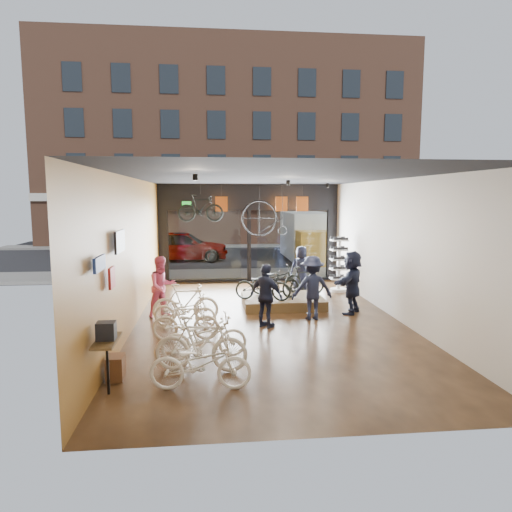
{
  "coord_description": "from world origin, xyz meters",
  "views": [
    {
      "loc": [
        -1.54,
        -11.8,
        3.31
      ],
      "look_at": [
        -0.19,
        1.4,
        1.59
      ],
      "focal_mm": 32.0,
      "sensor_mm": 36.0,
      "label": 1
    }
  ],
  "objects": [
    {
      "name": "jersey_mid",
      "position": [
        1.16,
        5.2,
        3.05
      ],
      "size": [
        0.45,
        0.03,
        0.55
      ],
      "primitive_type": "cube",
      "color": "#CC5919",
      "rests_on": "ceiling"
    },
    {
      "name": "ground_plane",
      "position": [
        0.0,
        0.0,
        -0.02
      ],
      "size": [
        7.0,
        12.0,
        0.04
      ],
      "primitive_type": "cube",
      "color": "black",
      "rests_on": "ground"
    },
    {
      "name": "display_platform",
      "position": [
        0.65,
        1.66,
        0.15
      ],
      "size": [
        2.4,
        1.8,
        0.3
      ],
      "primitive_type": "cube",
      "color": "#46361A",
      "rests_on": "ground_plane"
    },
    {
      "name": "penny_farthing",
      "position": [
        0.52,
        4.57,
        2.5
      ],
      "size": [
        1.6,
        0.06,
        1.28
      ],
      "primitive_type": null,
      "color": "black",
      "rests_on": "ceiling"
    },
    {
      "name": "floor_bike_1",
      "position": [
        -1.74,
        -3.39,
        0.54
      ],
      "size": [
        1.85,
        0.8,
        1.08
      ],
      "primitive_type": "imported",
      "rotation": [
        0.0,
        0.0,
        1.4
      ],
      "color": "silver",
      "rests_on": "ground_plane"
    },
    {
      "name": "wall_right",
      "position": [
        3.52,
        0.0,
        1.9
      ],
      "size": [
        0.04,
        12.0,
        3.8
      ],
      "primitive_type": "cube",
      "color": "beige",
      "rests_on": "ground"
    },
    {
      "name": "jersey_right",
      "position": [
        1.95,
        5.2,
        3.05
      ],
      "size": [
        0.45,
        0.03,
        0.55
      ],
      "primitive_type": "cube",
      "color": "#CC5919",
      "rests_on": "ceiling"
    },
    {
      "name": "exit_sign",
      "position": [
        -2.4,
        5.88,
        3.05
      ],
      "size": [
        0.35,
        0.06,
        0.18
      ],
      "primitive_type": "cube",
      "color": "#198C26",
      "rests_on": "storefront"
    },
    {
      "name": "sidewalk_near",
      "position": [
        0.0,
        7.2,
        0.06
      ],
      "size": [
        30.0,
        2.4,
        0.12
      ],
      "primitive_type": "cube",
      "color": "slate",
      "rests_on": "ground"
    },
    {
      "name": "customer_4",
      "position": [
        1.63,
        3.67,
        0.81
      ],
      "size": [
        0.82,
        0.56,
        1.62
      ],
      "primitive_type": "imported",
      "rotation": [
        0.0,
        0.0,
        3.08
      ],
      "color": "#161C33",
      "rests_on": "ground_plane"
    },
    {
      "name": "floor_bike_3",
      "position": [
        -2.12,
        -1.44,
        0.46
      ],
      "size": [
        1.54,
        0.46,
        0.92
      ],
      "primitive_type": "imported",
      "rotation": [
        0.0,
        0.0,
        1.55
      ],
      "color": "silver",
      "rests_on": "ground_plane"
    },
    {
      "name": "hung_bike",
      "position": [
        -1.84,
        4.2,
        2.93
      ],
      "size": [
        1.61,
        0.55,
        0.95
      ],
      "primitive_type": "imported",
      "rotation": [
        0.0,
        0.0,
        1.64
      ],
      "color": "black",
      "rests_on": "ceiling"
    },
    {
      "name": "customer_2",
      "position": [
        -0.13,
        -0.54,
        0.82
      ],
      "size": [
        0.98,
        0.94,
        1.64
      ],
      "primitive_type": "imported",
      "rotation": [
        0.0,
        0.0,
        2.4
      ],
      "color": "#161C33",
      "rests_on": "ground_plane"
    },
    {
      "name": "storefront",
      "position": [
        0.0,
        6.0,
        1.9
      ],
      "size": [
        7.0,
        0.26,
        3.8
      ],
      "primitive_type": null,
      "color": "black",
      "rests_on": "ground"
    },
    {
      "name": "street_car",
      "position": [
        -2.96,
        12.0,
        0.8
      ],
      "size": [
        4.68,
        1.88,
        1.59
      ],
      "primitive_type": "imported",
      "rotation": [
        0.0,
        0.0,
        1.57
      ],
      "color": "gray",
      "rests_on": "street_road"
    },
    {
      "name": "display_bike_right",
      "position": [
        0.54,
        2.16,
        0.74
      ],
      "size": [
        1.75,
        0.94,
        0.87
      ],
      "primitive_type": "imported",
      "rotation": [
        0.0,
        0.0,
        1.8
      ],
      "color": "black",
      "rests_on": "display_platform"
    },
    {
      "name": "street_road",
      "position": [
        0.0,
        15.0,
        -0.01
      ],
      "size": [
        30.0,
        18.0,
        0.02
      ],
      "primitive_type": "cube",
      "color": "black",
      "rests_on": "ground"
    },
    {
      "name": "box_truck",
      "position": [
        3.58,
        11.0,
        1.25
      ],
      "size": [
        2.12,
        6.35,
        2.5
      ],
      "primitive_type": null,
      "color": "silver",
      "rests_on": "street_road"
    },
    {
      "name": "sunglasses_rack",
      "position": [
        2.95,
        3.62,
        0.97
      ],
      "size": [
        0.64,
        0.56,
        1.95
      ],
      "primitive_type": null,
      "rotation": [
        0.0,
        0.0,
        0.16
      ],
      "color": "white",
      "rests_on": "ground_plane"
    },
    {
      "name": "wall_back",
      "position": [
        0.0,
        -6.02,
        1.9
      ],
      "size": [
        7.0,
        0.04,
        3.8
      ],
      "primitive_type": "cube",
      "color": "beige",
      "rests_on": "ground"
    },
    {
      "name": "wall_left",
      "position": [
        -3.52,
        0.0,
        1.9
      ],
      "size": [
        0.04,
        12.0,
        3.8
      ],
      "primitive_type": "cube",
      "color": "#A26625",
      "rests_on": "ground"
    },
    {
      "name": "ceiling",
      "position": [
        0.0,
        0.0,
        3.82
      ],
      "size": [
        7.0,
        12.0,
        0.04
      ],
      "primitive_type": "cube",
      "color": "black",
      "rests_on": "ground"
    },
    {
      "name": "jersey_left",
      "position": [
        -1.09,
        5.2,
        3.05
      ],
      "size": [
        0.45,
        0.03,
        0.55
      ],
      "primitive_type": "cube",
      "color": "#CC5919",
      "rests_on": "ceiling"
    },
    {
      "name": "display_bike_mid",
      "position": [
        1.29,
        1.61,
        0.76
      ],
      "size": [
        1.58,
        1.0,
        0.92
      ],
      "primitive_type": "imported",
      "rotation": [
        0.0,
        0.0,
        1.97
      ],
      "color": "black",
      "rests_on": "display_platform"
    },
    {
      "name": "floor_bike_0",
      "position": [
        -1.73,
        -4.21,
        0.46
      ],
      "size": [
        1.8,
        0.76,
        0.92
      ],
      "primitive_type": "imported",
      "rotation": [
        0.0,
        0.0,
        1.49
      ],
      "color": "silver",
      "rests_on": "ground_plane"
    },
    {
      "name": "customer_1",
      "position": [
        -2.87,
        0.78,
        0.85
      ],
      "size": [
        1.03,
        0.97,
        1.69
      ],
      "primitive_type": "imported",
      "rotation": [
        0.0,
        0.0,
        0.54
      ],
      "color": "#CC4C72",
      "rests_on": "ground_plane"
    },
    {
      "name": "opposite_building",
      "position": [
        0.0,
        21.5,
        7.0
      ],
      "size": [
        26.0,
        5.0,
        14.0
      ],
      "primitive_type": "cube",
      "color": "brown",
      "rests_on": "ground"
    },
    {
      "name": "floor_bike_2",
      "position": [
        -1.68,
        -2.71,
        0.46
      ],
      "size": [
        1.84,
        0.89,
        0.93
      ],
      "primitive_type": "imported",
      "rotation": [
        0.0,
        0.0,
        1.73
      ],
      "color": "silver",
      "rests_on": "ground_plane"
    },
    {
      "name": "customer_3",
      "position": [
        1.21,
        0.1,
        0.87
      ],
      "size": [
        1.16,
        0.72,
        1.74
      ],
      "primitive_type": "imported",
      "rotation": [
        0.0,
        0.0,
        3.21
      ],
      "color": "#161C33",
      "rests_on": "ground_plane"
    },
    {
      "name": "sidewalk_far",
      "position": [
        0.0,
        19.0,
        0.06
      ],
      "size": [
        30.0,
        2.0,
        0.12
      ],
      "primitive_type": "cube",
      "color": "slate",
      "rests_on": "ground"
    },
    {
      "name": "floor_bike_5",
      "position": [
        -2.2,
        0.13,
        0.52
      ],
      "size": [
        1.74,
        0.5,
        1.04
      ],
      "primitive_type": "imported",
      "rotation": [
        0.0,
        0.0,
        1.57
      ],
      "color": "silver",
      "rests_on": "ground_plane"
    },
    {
      "name": "customer_5",
      "position": [
        2.48,
        0.63,
        0.9
      ],
      "size": [
        1.41,
        1.66,
        1.8
      ],
      "primitive_type": "imported",
      "rotation": [
        0.0,
        0.0,
        4.08
      ],
      "color": "#161C33",
      "rests_on": "ground_plane"
    },
    {
      "name": "wall_merch",
      "position": [
        -3.38,
        -3.5,
        1.3
      ],
      "size": [
        0.4,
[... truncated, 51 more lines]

